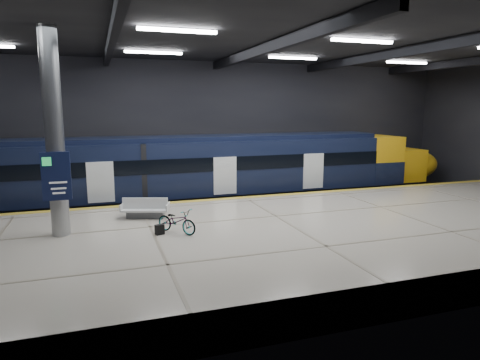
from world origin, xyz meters
name	(u,v)px	position (x,y,z in m)	size (l,w,h in m)	color
ground	(266,235)	(0.00, 0.00, 0.00)	(30.00, 30.00, 0.00)	black
room_shell	(268,100)	(0.00, 0.00, 5.72)	(30.10, 16.10, 8.05)	black
platform	(292,240)	(0.00, -2.50, 0.55)	(30.00, 11.00, 1.10)	beige
safety_strip	(245,197)	(0.00, 2.75, 1.11)	(30.00, 0.40, 0.01)	gold
rails	(229,206)	(0.00, 5.50, 0.08)	(30.00, 1.52, 0.16)	gray
train	(196,172)	(-1.82, 5.50, 2.06)	(29.40, 2.84, 3.79)	black
bench	(145,211)	(-5.01, 0.38, 1.39)	(1.99, 1.30, 0.81)	#595B60
bicycle	(177,221)	(-4.20, -2.05, 1.53)	(0.57, 1.64, 0.86)	#99999E
pannier_bag	(160,230)	(-4.80, -2.05, 1.28)	(0.30, 0.18, 0.35)	black
info_column	(54,137)	(-8.00, -1.03, 4.46)	(0.90, 0.78, 6.90)	#9EA0A5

